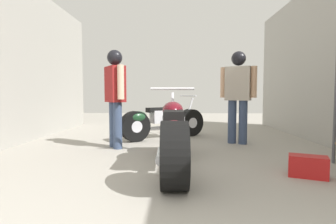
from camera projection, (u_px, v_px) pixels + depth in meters
name	position (u px, v px, depth m)	size (l,w,h in m)	color
ground_plane	(169.00, 154.00, 4.05)	(17.75, 17.75, 0.00)	#9E998E
motorcycle_maroon_cruiser	(173.00, 135.00, 3.23)	(0.64, 2.16, 1.01)	black
motorcycle_black_naked	(163.00, 120.00, 5.45)	(1.69, 1.21, 0.89)	black
mechanic_in_blue	(115.00, 90.00, 4.48)	(0.43, 0.60, 1.64)	#384766
mechanic_with_helmet	(238.00, 89.00, 4.87)	(0.64, 0.40, 1.68)	#384766
red_toolbox	(308.00, 166.00, 2.93)	(0.39, 0.21, 0.24)	#B21919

